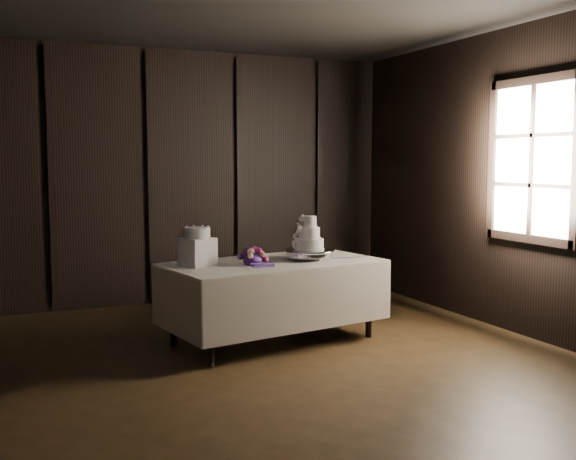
{
  "coord_description": "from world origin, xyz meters",
  "views": [
    {
      "loc": [
        -1.67,
        -4.41,
        1.7
      ],
      "look_at": [
        0.83,
        1.34,
        1.05
      ],
      "focal_mm": 42.0,
      "sensor_mm": 36.0,
      "label": 1
    }
  ],
  "objects": [
    {
      "name": "room",
      "position": [
        0.0,
        0.0,
        1.5
      ],
      "size": [
        6.08,
        7.08,
        3.08
      ],
      "color": "black",
      "rests_on": "ground"
    },
    {
      "name": "window",
      "position": [
        2.97,
        0.5,
        1.7
      ],
      "size": [
        0.06,
        1.16,
        1.56
      ],
      "primitive_type": "cube",
      "color": "black",
      "rests_on": "room"
    },
    {
      "name": "display_table",
      "position": [
        0.68,
        1.34,
        0.42
      ],
      "size": [
        2.14,
        1.36,
        0.76
      ],
      "rotation": [
        0.0,
        0.0,
        0.17
      ],
      "color": "beige",
      "rests_on": "ground"
    },
    {
      "name": "cake_stand",
      "position": [
        1.06,
        1.35,
        0.81
      ],
      "size": [
        0.53,
        0.53,
        0.09
      ],
      "primitive_type": "cylinder",
      "rotation": [
        0.0,
        0.0,
        0.1
      ],
      "color": "silver",
      "rests_on": "display_table"
    },
    {
      "name": "wedding_cake",
      "position": [
        1.03,
        1.33,
        0.98
      ],
      "size": [
        0.31,
        0.27,
        0.33
      ],
      "rotation": [
        0.0,
        0.0,
        -0.27
      ],
      "color": "white",
      "rests_on": "cake_stand"
    },
    {
      "name": "bouquet",
      "position": [
        0.43,
        1.23,
        0.83
      ],
      "size": [
        0.33,
        0.42,
        0.2
      ],
      "primitive_type": null,
      "rotation": [
        0.0,
        0.0,
        -0.05
      ],
      "color": "#DC4D89",
      "rests_on": "display_table"
    },
    {
      "name": "box_pedestal",
      "position": [
        -0.03,
        1.39,
        0.89
      ],
      "size": [
        0.34,
        0.34,
        0.25
      ],
      "primitive_type": "cube",
      "rotation": [
        0.0,
        0.0,
        0.41
      ],
      "color": "white",
      "rests_on": "display_table"
    },
    {
      "name": "small_cake",
      "position": [
        -0.03,
        1.39,
        1.06
      ],
      "size": [
        0.24,
        0.24,
        0.09
      ],
      "primitive_type": "cylinder",
      "rotation": [
        0.0,
        0.0,
        0.0
      ],
      "color": "white",
      "rests_on": "box_pedestal"
    },
    {
      "name": "cake_knife",
      "position": [
        1.4,
        1.26,
        0.77
      ],
      "size": [
        0.37,
        0.06,
        0.01
      ],
      "primitive_type": "cube",
      "rotation": [
        0.0,
        0.0,
        -0.11
      ],
      "color": "silver",
      "rests_on": "display_table"
    }
  ]
}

